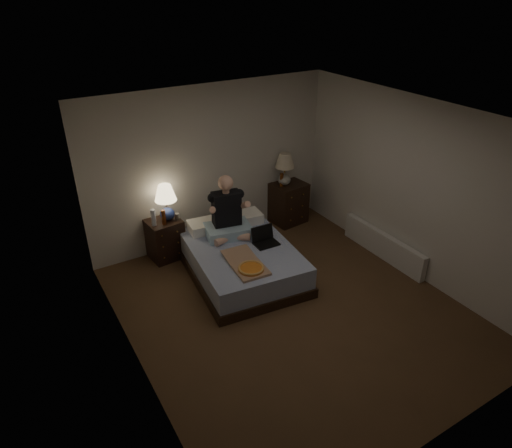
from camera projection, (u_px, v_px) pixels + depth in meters
floor at (291, 309)px, 5.96m from camera, size 4.00×4.50×0.00m
ceiling at (300, 121)px, 4.76m from camera, size 4.00×4.50×0.00m
wall_back at (211, 166)px, 7.05m from camera, size 4.00×0.00×2.50m
wall_front at (458, 341)px, 3.67m from camera, size 4.00×0.00×2.50m
wall_left at (128, 276)px, 4.45m from camera, size 0.00×4.50×2.50m
wall_right at (414, 189)px, 6.27m from camera, size 0.00×4.50×2.50m
bed at (242, 261)px, 6.55m from camera, size 1.56×1.96×0.45m
nightstand_left at (165, 239)px, 6.93m from camera, size 0.52×0.47×0.63m
nightstand_right at (288, 203)px, 7.94m from camera, size 0.60×0.55×0.72m
lamp_left at (166, 203)px, 6.68m from camera, size 0.39×0.39×0.56m
lamp_right at (285, 169)px, 7.59m from camera, size 0.34×0.34×0.56m
water_bottle at (153, 218)px, 6.60m from camera, size 0.07×0.07×0.25m
soda_can at (177, 217)px, 6.79m from camera, size 0.07×0.07×0.10m
beer_bottle_left at (164, 217)px, 6.63m from camera, size 0.06×0.06×0.23m
beer_bottle_right at (282, 180)px, 7.62m from camera, size 0.06×0.06×0.23m
person at (227, 207)px, 6.53m from camera, size 0.75×0.64×0.93m
laptop at (266, 237)px, 6.46m from camera, size 0.35×0.29×0.24m
pizza_box at (251, 269)px, 5.90m from camera, size 0.46×0.79×0.08m
radiator at (383, 245)px, 6.98m from camera, size 0.10×1.60×0.40m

